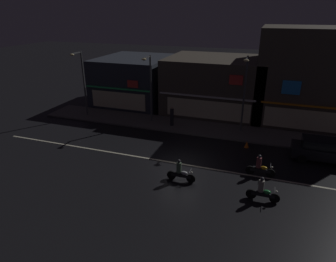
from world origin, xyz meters
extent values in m
plane|color=black|center=(0.00, 0.00, 0.00)|extent=(140.00, 140.00, 0.00)
cube|color=beige|center=(0.00, 0.00, 0.01)|extent=(30.51, 0.16, 0.01)
cube|color=#5B5954|center=(0.00, 7.12, 0.07)|extent=(32.11, 3.66, 0.14)
cube|color=#4C443A|center=(9.63, 12.69, 4.43)|extent=(10.95, 7.37, 8.85)
cube|color=orange|center=(9.63, 8.88, 2.60)|extent=(10.40, 0.24, 0.12)
cube|color=#268CF2|center=(7.17, 8.94, 4.08)|extent=(1.51, 0.08, 1.18)
cube|color=beige|center=(9.63, 8.94, 1.30)|extent=(8.76, 0.06, 1.80)
cube|color=#4C443A|center=(0.00, 13.05, 2.85)|extent=(10.18, 8.10, 5.69)
cube|color=white|center=(0.00, 8.88, 2.60)|extent=(9.67, 0.24, 0.12)
cube|color=red|center=(2.48, 8.94, 4.39)|extent=(1.22, 0.08, 0.89)
cube|color=beige|center=(0.00, 8.94, 1.30)|extent=(8.14, 0.06, 1.80)
cube|color=#2D333D|center=(-9.63, 13.42, 2.60)|extent=(7.80, 8.84, 5.20)
cube|color=#33E572|center=(-9.63, 8.88, 2.60)|extent=(7.41, 0.24, 0.12)
cube|color=red|center=(-7.84, 8.94, 3.21)|extent=(1.19, 0.08, 0.74)
cube|color=beige|center=(-9.63, 8.94, 1.30)|extent=(6.24, 0.06, 1.80)
cylinder|color=#47494C|center=(-12.12, 6.74, 3.37)|extent=(0.16, 0.16, 6.46)
cube|color=#47494C|center=(-12.12, 6.04, 6.50)|extent=(0.10, 1.40, 0.10)
ellipsoid|color=#F9E099|center=(-12.12, 5.34, 6.42)|extent=(0.44, 0.32, 0.20)
cylinder|color=#47494C|center=(-5.15, 7.27, 3.30)|extent=(0.16, 0.16, 6.32)
cube|color=#47494C|center=(-5.15, 6.57, 6.36)|extent=(0.10, 1.40, 0.10)
ellipsoid|color=#F9E099|center=(-5.15, 5.87, 6.28)|extent=(0.44, 0.32, 0.20)
cylinder|color=#47494C|center=(3.43, 7.52, 3.45)|extent=(0.16, 0.16, 6.63)
cube|color=#47494C|center=(3.43, 6.82, 6.67)|extent=(0.10, 1.40, 0.10)
ellipsoid|color=#F9E099|center=(3.43, 6.12, 6.59)|extent=(0.44, 0.32, 0.20)
cylinder|color=#232328|center=(-2.86, 6.74, 0.95)|extent=(0.34, 0.34, 1.62)
sphere|color=tan|center=(-2.86, 6.74, 1.87)|extent=(0.22, 0.22, 0.22)
cube|color=black|center=(9.67, 3.90, 0.69)|extent=(4.30, 1.78, 0.76)
cube|color=black|center=(9.45, 3.90, 1.37)|extent=(2.58, 1.57, 0.60)
cylinder|color=black|center=(8.25, 4.79, 0.31)|extent=(0.62, 0.20, 0.62)
cylinder|color=black|center=(8.25, 3.01, 0.31)|extent=(0.62, 0.20, 0.62)
cylinder|color=black|center=(6.17, 0.20, 0.30)|extent=(0.60, 0.08, 0.60)
cylinder|color=black|center=(4.87, 0.20, 0.30)|extent=(0.60, 0.10, 0.60)
cube|color=black|center=(5.52, 0.20, 0.40)|extent=(1.30, 0.14, 0.20)
ellipsoid|color=gold|center=(5.72, 0.20, 0.62)|extent=(0.44, 0.26, 0.24)
cube|color=black|center=(5.32, 0.20, 0.55)|extent=(0.56, 0.22, 0.10)
cylinder|color=slate|center=(6.12, 0.20, 0.85)|extent=(0.03, 0.60, 0.03)
sphere|color=white|center=(6.21, 0.20, 0.75)|extent=(0.14, 0.14, 0.14)
cylinder|color=brown|center=(5.37, 0.20, 0.95)|extent=(0.32, 0.32, 0.70)
sphere|color=#333338|center=(5.37, 0.20, 1.41)|extent=(0.22, 0.22, 0.22)
cylinder|color=black|center=(6.47, -2.64, 0.30)|extent=(0.60, 0.08, 0.60)
cylinder|color=black|center=(5.17, -2.64, 0.30)|extent=(0.60, 0.10, 0.60)
cube|color=black|center=(5.82, -2.64, 0.40)|extent=(1.30, 0.14, 0.20)
ellipsoid|color=#268C3F|center=(6.02, -2.64, 0.62)|extent=(0.44, 0.26, 0.24)
cube|color=black|center=(5.62, -2.64, 0.55)|extent=(0.56, 0.22, 0.10)
cylinder|color=slate|center=(6.42, -2.64, 0.85)|extent=(0.03, 0.60, 0.03)
sphere|color=white|center=(6.51, -2.64, 0.75)|extent=(0.14, 0.14, 0.14)
cylinder|color=gray|center=(5.67, -2.64, 0.95)|extent=(0.32, 0.32, 0.70)
sphere|color=#333338|center=(5.67, -2.64, 1.41)|extent=(0.22, 0.22, 0.22)
cylinder|color=black|center=(1.40, -2.16, 0.30)|extent=(0.60, 0.08, 0.60)
cylinder|color=black|center=(0.10, -2.16, 0.30)|extent=(0.60, 0.10, 0.60)
cube|color=black|center=(0.75, -2.16, 0.40)|extent=(1.30, 0.14, 0.20)
ellipsoid|color=#B2B7BC|center=(0.95, -2.16, 0.62)|extent=(0.44, 0.26, 0.24)
cube|color=black|center=(0.55, -2.16, 0.55)|extent=(0.56, 0.22, 0.10)
cylinder|color=slate|center=(1.35, -2.16, 0.85)|extent=(0.03, 0.60, 0.03)
sphere|color=white|center=(1.44, -2.16, 0.75)|extent=(0.14, 0.14, 0.14)
cylinder|color=#4C664C|center=(0.60, -2.16, 0.95)|extent=(0.32, 0.32, 0.70)
sphere|color=#333338|center=(0.60, -2.16, 1.41)|extent=(0.22, 0.22, 0.22)
cone|color=orange|center=(4.26, 4.39, 0.28)|extent=(0.36, 0.36, 0.55)
camera|label=1|loc=(5.40, -18.01, 10.26)|focal=31.68mm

